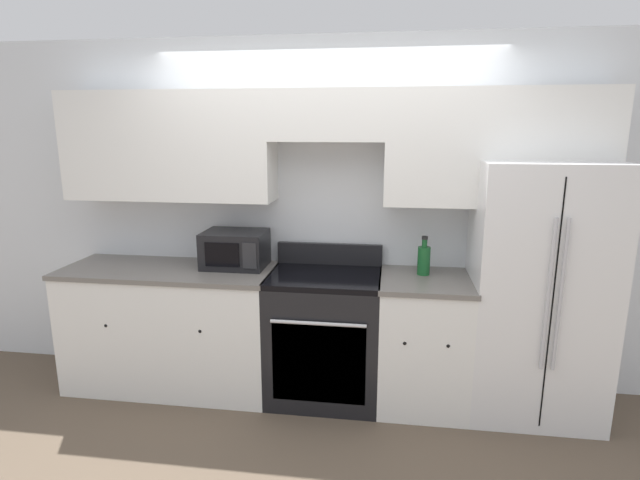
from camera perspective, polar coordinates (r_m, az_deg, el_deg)
The scene contains 8 objects.
ground_plane at distance 3.66m, azimuth -0.73°, elevation -19.57°, with size 12.00×12.00×0.00m, color brown.
wall_back at distance 3.69m, azimuth 0.57°, elevation 6.02°, with size 8.00×0.39×2.60m.
lower_cabinets_left at distance 4.02m, azimuth -16.53°, elevation -9.51°, with size 1.57×0.64×0.94m.
lower_cabinets_right at distance 3.69m, azimuth 11.66°, elevation -11.30°, with size 0.64×0.64×0.94m.
oven_range at distance 3.71m, azimuth 0.52°, elevation -10.84°, with size 0.80×0.65×1.10m.
refrigerator at distance 3.75m, azimuth 23.31°, elevation -5.12°, with size 0.87×0.81×1.75m.
microwave at distance 3.76m, azimuth -9.67°, elevation -1.03°, with size 0.46×0.36×0.27m.
bottle at distance 3.59m, azimuth 11.78°, elevation -2.19°, with size 0.09×0.09×0.28m.
Camera 1 is at (0.48, -3.05, 1.96)m, focal length 28.00 mm.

